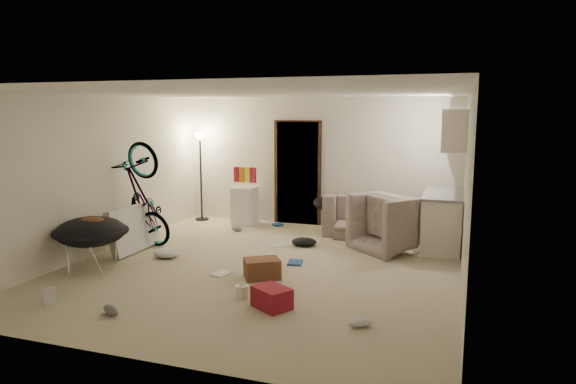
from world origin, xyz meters
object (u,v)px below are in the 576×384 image
(floor_lamp, at_px, (200,157))
(drink_case_b, at_px, (272,298))
(sofa, at_px, (378,220))
(mini_fridge, at_px, (245,206))
(drink_case_a, at_px, (262,269))
(kitchen_counter, at_px, (442,221))
(tv_box, at_px, (133,229))
(saucer_chair, at_px, (91,238))
(armchair, at_px, (397,229))
(juicer, at_px, (242,291))
(bicycle, at_px, (143,219))

(floor_lamp, bearing_deg, drink_case_b, -52.99)
(sofa, height_order, mini_fridge, mini_fridge)
(drink_case_a, bearing_deg, sofa, 36.53)
(kitchen_counter, xyz_separation_m, tv_box, (-4.73, -1.85, -0.07))
(kitchen_counter, bearing_deg, saucer_chair, -148.94)
(sofa, xyz_separation_m, armchair, (0.44, -0.80, 0.06))
(drink_case_a, bearing_deg, drink_case_b, -95.13)
(mini_fridge, distance_m, tv_box, 2.57)
(sofa, distance_m, tv_box, 4.27)
(mini_fridge, xyz_separation_m, drink_case_a, (1.56, -3.03, -0.24))
(saucer_chair, height_order, tv_box, saucer_chair)
(kitchen_counter, bearing_deg, tv_box, -158.61)
(armchair, height_order, juicer, armchair)
(bicycle, relative_size, drink_case_a, 3.84)
(kitchen_counter, distance_m, sofa, 1.23)
(armchair, distance_m, saucer_chair, 4.75)
(saucer_chair, bearing_deg, bicycle, 90.00)
(floor_lamp, height_order, saucer_chair, floor_lamp)
(armchair, bearing_deg, tv_box, 61.60)
(tv_box, bearing_deg, kitchen_counter, 22.24)
(armchair, bearing_deg, juicer, 103.78)
(sofa, bearing_deg, armchair, 114.57)
(saucer_chair, xyz_separation_m, juicer, (2.53, -0.41, -0.35))
(bicycle, xyz_separation_m, saucer_chair, (0.00, -1.28, -0.03))
(mini_fridge, height_order, drink_case_a, mini_fridge)
(drink_case_a, relative_size, drink_case_b, 1.11)
(floor_lamp, relative_size, juicer, 7.94)
(mini_fridge, bearing_deg, floor_lamp, 171.77)
(kitchen_counter, xyz_separation_m, drink_case_b, (-1.75, -3.44, -0.32))
(bicycle, height_order, mini_fridge, bicycle)
(floor_lamp, height_order, armchair, floor_lamp)
(floor_lamp, xyz_separation_m, drink_case_b, (3.08, -4.09, -1.18))
(armchair, height_order, drink_case_b, armchair)
(armchair, bearing_deg, mini_fridge, 25.06)
(tv_box, xyz_separation_m, drink_case_a, (2.48, -0.62, -0.23))
(tv_box, relative_size, drink_case_b, 2.64)
(saucer_chair, bearing_deg, juicer, -9.17)
(armchair, xyz_separation_m, drink_case_a, (-1.55, -2.13, -0.20))
(armchair, height_order, tv_box, tv_box)
(mini_fridge, bearing_deg, sofa, -4.75)
(mini_fridge, relative_size, drink_case_b, 1.79)
(mini_fridge, height_order, tv_box, mini_fridge)
(tv_box, height_order, drink_case_a, tv_box)
(drink_case_b, bearing_deg, juicer, -169.92)
(floor_lamp, distance_m, drink_case_a, 4.22)
(floor_lamp, distance_m, tv_box, 2.68)
(floor_lamp, height_order, tv_box, floor_lamp)
(armchair, relative_size, bicycle, 0.58)
(kitchen_counter, xyz_separation_m, sofa, (-1.13, 0.45, -0.16))
(armchair, xyz_separation_m, tv_box, (-4.03, -1.50, 0.03))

